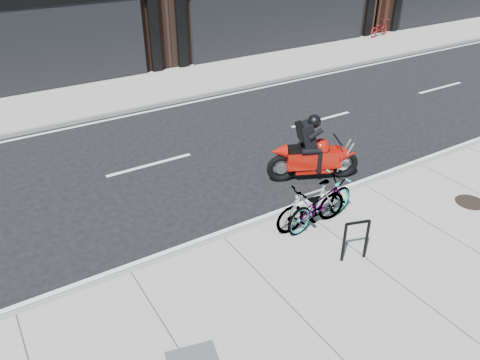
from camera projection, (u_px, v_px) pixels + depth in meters
ground at (182, 199)px, 11.12m from camera, size 120.00×120.00×0.00m
sidewalk_near at (319, 338)px, 7.41m from camera, size 60.00×6.00×0.13m
sidewalk_far at (88, 99)px, 16.79m from camera, size 60.00×3.50×0.13m
bike_rack at (356, 237)px, 8.76m from camera, size 0.50×0.20×0.87m
bicycle_front at (320, 203)px, 9.81m from camera, size 1.97×0.91×1.00m
bicycle_rear at (312, 205)px, 9.69m from camera, size 1.75×0.59×1.03m
motorcycle at (318, 153)px, 11.61m from camera, size 2.21×1.31×1.76m
bicycle_far at (379, 28)px, 24.73m from camera, size 1.69×0.91×0.84m
manhole_cover at (470, 202)px, 10.74m from camera, size 0.79×0.79×0.02m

